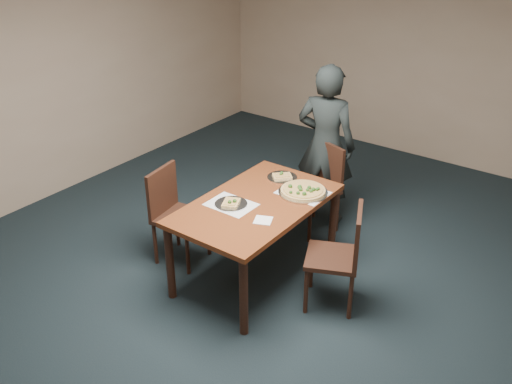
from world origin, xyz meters
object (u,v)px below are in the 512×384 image
Objects in this scene: chair_far at (319,182)px; slice_plate_far at (282,177)px; chair_left at (173,210)px; slice_plate_near at (231,203)px; diner at (326,145)px; dining_table at (256,212)px; pizza_pan at (303,191)px; chair_right at (342,252)px.

chair_far reaches higher than slice_plate_far.
chair_left is 0.69m from slice_plate_near.
diner is 5.99× the size of slice_plate_near.
dining_table is 0.47m from pizza_pan.
diner reaches higher than chair_far.
pizza_pan is (0.28, -0.88, -0.07)m from diner.
diner reaches higher than chair_left.
slice_plate_far is (0.70, 0.75, 0.25)m from chair_left.
slice_plate_near is at bearing -100.35° from chair_right.
chair_right is (0.80, -0.99, 0.00)m from chair_far.
diner reaches higher than slice_plate_far.
pizza_pan is 1.57× the size of slice_plate_far.
diner is 3.82× the size of pizza_pan.
chair_far is at bearing 79.64° from slice_plate_far.
chair_right is 3.25× the size of slice_plate_near.
diner is at bearing -168.43° from chair_right.
chair_left reaches higher than slice_plate_near.
diner is 0.93m from pizza_pan.
chair_left is at bearing 52.89° from diner.
chair_left is at bearing -149.35° from pizza_pan.
dining_table is at bearing 81.63° from diner.
slice_plate_far is (0.06, 0.69, -0.00)m from slice_plate_near.
pizza_pan is at bearing -53.07° from chair_far.
diner is (-0.86, 1.19, 0.32)m from chair_right.
diner is at bearing -34.98° from chair_left.
chair_left is (-0.80, -1.29, 0.00)m from chair_far.
dining_table is at bearing -120.93° from pizza_pan.
pizza_pan is at bearing -24.21° from slice_plate_far.
chair_left is at bearing -164.57° from dining_table.
diner is (0.73, 1.48, 0.32)m from chair_left.
dining_table is at bearing -108.80° from chair_right.
slice_plate_far is (-0.90, 0.45, 0.25)m from chair_right.
chair_far reaches higher than pizza_pan.
dining_table is 5.36× the size of slice_plate_far.
slice_plate_far is at bearing -81.39° from chair_far.
chair_far is 3.25× the size of slice_plate_near.
dining_table is 0.24m from slice_plate_near.
pizza_pan is at bearing -142.44° from chair_right.
chair_left is 2.08× the size of pizza_pan.
slice_plate_far is at bearing 155.79° from pizza_pan.
chair_left reaches higher than pizza_pan.
chair_far and chair_left have the same top height.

